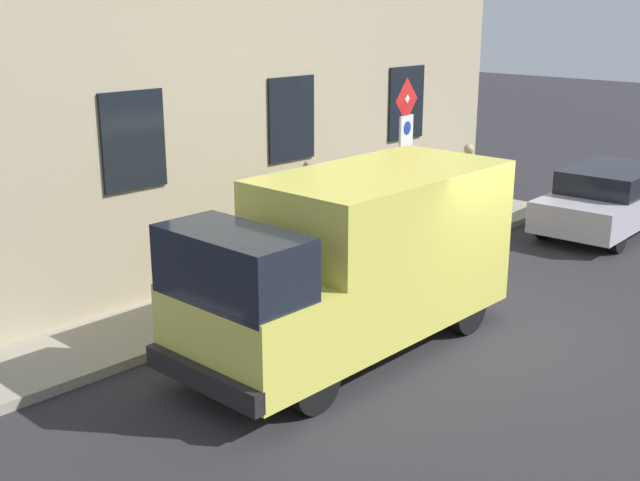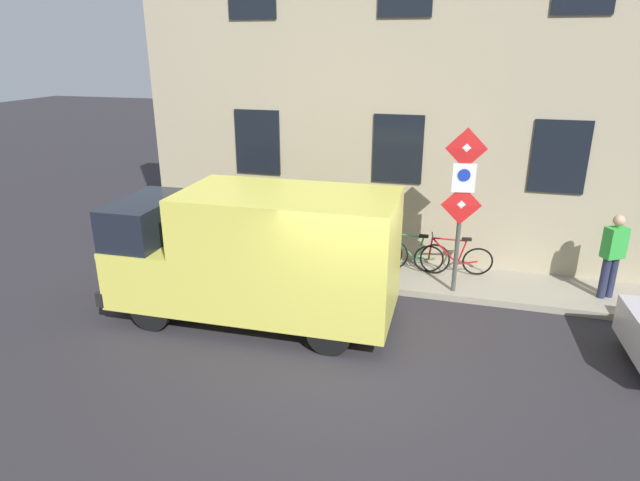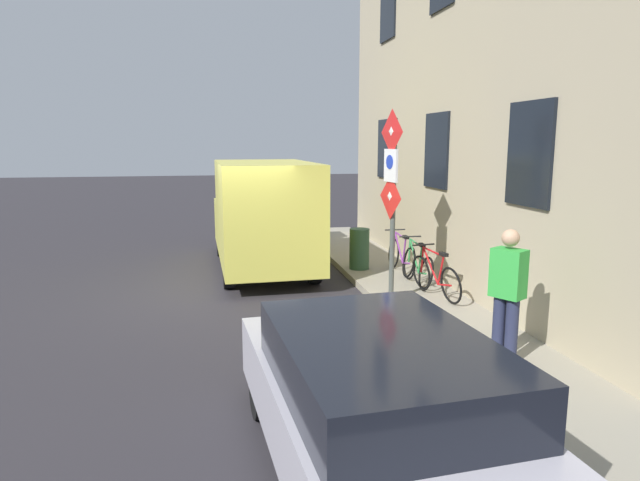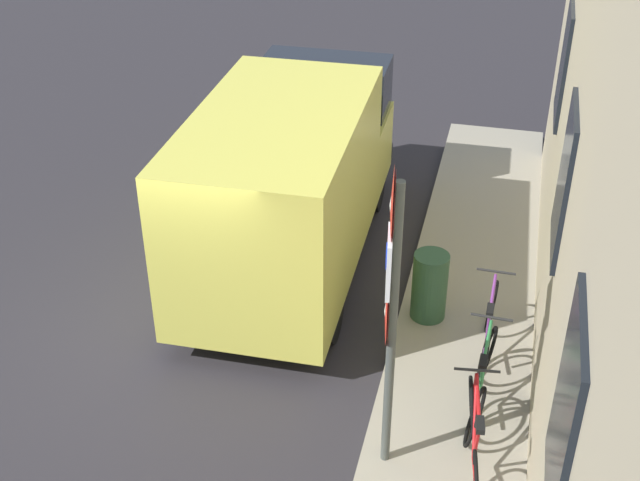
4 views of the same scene
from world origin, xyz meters
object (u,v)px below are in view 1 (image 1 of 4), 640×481
at_px(sign_post_stacked, 405,147).
at_px(bicycle_green, 331,239).
at_px(parked_hatchback, 608,198).
at_px(pedestrian, 467,180).
at_px(bicycle_purple, 296,249).
at_px(bicycle_red, 363,230).
at_px(delivery_van, 354,259).
at_px(litter_bin, 302,262).

distance_m(sign_post_stacked, bicycle_green, 2.19).
relative_size(parked_hatchback, pedestrian, 2.39).
bearing_deg(parked_hatchback, bicycle_green, -28.11).
relative_size(parked_hatchback, bicycle_purple, 2.40).
distance_m(parked_hatchback, bicycle_red, 5.62).
bearing_deg(bicycle_purple, pedestrian, 177.03).
xyz_separation_m(delivery_van, pedestrian, (2.47, -6.44, -0.26)).
height_order(bicycle_purple, pedestrian, pedestrian).
distance_m(parked_hatchback, litter_bin, 7.61).
bearing_deg(bicycle_green, parked_hatchback, 158.19).
bearing_deg(bicycle_green, litter_bin, 29.51).
xyz_separation_m(bicycle_green, bicycle_purple, (-0.00, 0.91, 0.00)).
distance_m(delivery_van, bicycle_green, 3.85).
bearing_deg(parked_hatchback, bicycle_purple, -25.13).
bearing_deg(litter_bin, bicycle_red, -72.49).
distance_m(bicycle_red, bicycle_green, 0.91).
distance_m(bicycle_red, pedestrian, 3.09).
bearing_deg(bicycle_red, sign_post_stacked, 87.84).
height_order(sign_post_stacked, parked_hatchback, sign_post_stacked).
relative_size(delivery_van, bicycle_green, 3.13).
relative_size(bicycle_red, litter_bin, 1.90).
height_order(bicycle_red, litter_bin, litter_bin).
relative_size(bicycle_green, pedestrian, 1.00).
xyz_separation_m(parked_hatchback, bicycle_purple, (2.66, 6.77, -0.22)).
bearing_deg(parked_hatchback, litter_bin, -18.09).
xyz_separation_m(bicycle_red, pedestrian, (-0.34, -3.02, 0.56)).
relative_size(bicycle_purple, pedestrian, 1.00).
relative_size(sign_post_stacked, pedestrian, 1.87).
height_order(sign_post_stacked, litter_bin, sign_post_stacked).
relative_size(sign_post_stacked, bicycle_purple, 1.88).
bearing_deg(delivery_van, pedestrian, -160.21).
bearing_deg(bicycle_green, bicycle_purple, 2.64).
bearing_deg(litter_bin, delivery_van, 154.19).
bearing_deg(delivery_van, bicycle_red, -141.74).
distance_m(delivery_van, litter_bin, 2.39).
distance_m(delivery_van, pedestrian, 6.90).
xyz_separation_m(sign_post_stacked, bicycle_red, (0.91, 0.08, -1.72)).
relative_size(bicycle_red, bicycle_purple, 1.00).
bearing_deg(sign_post_stacked, delivery_van, 118.54).
bearing_deg(bicycle_purple, sign_post_stacked, 155.51).
relative_size(delivery_van, pedestrian, 3.12).
bearing_deg(bicycle_red, bicycle_purple, -7.33).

